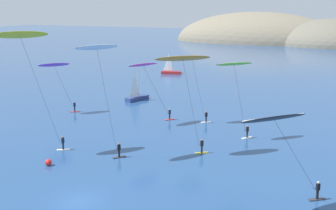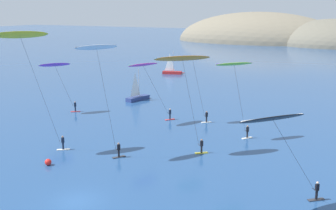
{
  "view_description": "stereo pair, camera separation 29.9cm",
  "coord_description": "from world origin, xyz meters",
  "views": [
    {
      "loc": [
        21.88,
        -26.2,
        16.15
      ],
      "look_at": [
        -1.14,
        19.09,
        4.48
      ],
      "focal_mm": 45.0,
      "sensor_mm": 36.0,
      "label": 1
    },
    {
      "loc": [
        22.14,
        -26.07,
        16.15
      ],
      "look_at": [
        -1.14,
        19.09,
        4.48
      ],
      "focal_mm": 45.0,
      "sensor_mm": 36.0,
      "label": 2
    }
  ],
  "objects": [
    {
      "name": "ground_plane",
      "position": [
        0.0,
        0.0,
        0.0
      ],
      "size": [
        600.0,
        600.0,
        0.0
      ],
      "primitive_type": "plane",
      "color": "navy"
    },
    {
      "name": "headland_island",
      "position": [
        -18.89,
        183.37,
        0.0
      ],
      "size": [
        115.89,
        53.14,
        29.31
      ],
      "color": "#7A705B",
      "rests_on": "ground"
    },
    {
      "name": "sailboat_near",
      "position": [
        -16.64,
        37.66,
        0.64
      ],
      "size": [
        2.45,
        5.96,
        5.7
      ],
      "color": "navy",
      "rests_on": "ground"
    },
    {
      "name": "sailboat_far",
      "position": [
        -24.97,
        68.2,
        0.64
      ],
      "size": [
        5.92,
        2.75,
        5.7
      ],
      "color": "#B22323",
      "rests_on": "ground"
    },
    {
      "name": "kitesurfer_orange",
      "position": [
        3.03,
        14.66,
        10.34
      ],
      "size": [
        5.61,
        5.54,
        11.39
      ],
      "color": "yellow",
      "rests_on": "ground"
    },
    {
      "name": "kitesurfer_green",
      "position": [
        -1.4,
        27.41,
        8.69
      ],
      "size": [
        4.45,
        4.25,
        9.89
      ],
      "color": "silver",
      "rests_on": "ground"
    },
    {
      "name": "kitesurfer_white",
      "position": [
        -4.02,
        9.13,
        11.07
      ],
      "size": [
        3.39,
        4.86,
        12.67
      ],
      "color": "#2D2D33",
      "rests_on": "ground"
    },
    {
      "name": "kitesurfer_yellow",
      "position": [
        -12.42,
        7.05,
        12.63
      ],
      "size": [
        5.48,
        6.5,
        13.93
      ],
      "color": "silver",
      "rests_on": "ground"
    },
    {
      "name": "kitesurfer_purple",
      "position": [
        -22.66,
        23.27,
        7.15
      ],
      "size": [
        4.55,
        5.15,
        8.14
      ],
      "color": "red",
      "rests_on": "ground"
    },
    {
      "name": "kitesurfer_lime",
      "position": [
        6.24,
        22.67,
        8.71
      ],
      "size": [
        4.22,
        4.63,
        9.93
      ],
      "color": "silver",
      "rests_on": "ground"
    },
    {
      "name": "kitesurfer_magenta",
      "position": [
        -7.15,
        23.98,
        7.87
      ],
      "size": [
        4.28,
        7.37,
        8.94
      ],
      "color": "red",
      "rests_on": "ground"
    },
    {
      "name": "kitesurfer_black",
      "position": [
        15.16,
        5.9,
        7.35
      ],
      "size": [
        6.34,
        7.45,
        8.27
      ],
      "color": "#2D2D33",
      "rests_on": "ground"
    },
    {
      "name": "marker_buoy",
      "position": [
        -8.28,
        5.32,
        0.35
      ],
      "size": [
        0.7,
        0.7,
        0.7
      ],
      "primitive_type": "sphere",
      "color": "red",
      "rests_on": "ground"
    }
  ]
}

